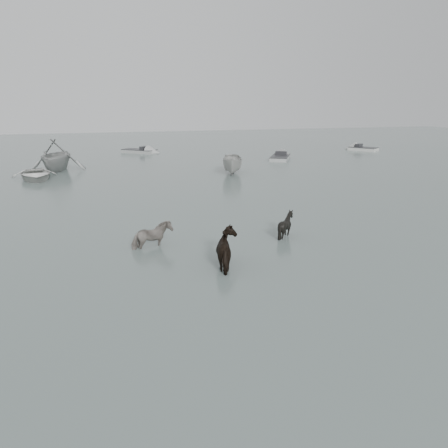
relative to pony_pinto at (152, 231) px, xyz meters
The scene contains 10 objects.
ground 3.48m from the pony_pinto, 35.00° to the right, with size 140.00×140.00×0.00m, color #4B5954.
pony_pinto is the anchor object (origin of this frame).
pony_dark 3.65m from the pony_pinto, 50.09° to the right, with size 1.55×1.33×1.56m, color black.
pony_black 5.66m from the pony_pinto, ahead, with size 1.02×1.15×1.26m, color black.
rowboat_lead 19.11m from the pony_pinto, 108.57° to the left, with size 3.23×4.52×0.94m, color silver.
rowboat_trail 22.80m from the pony_pinto, 102.13° to the left, with size 4.51×5.23×2.75m, color #999B99.
boat_small 18.63m from the pony_pinto, 62.13° to the left, with size 1.54×4.08×1.58m, color #A8A8A4.
skiff_port 28.06m from the pony_pinto, 55.68° to the left, with size 5.59×1.60×0.75m, color #999B99, non-canonical shape.
skiff_mid 33.29m from the pony_pinto, 84.50° to the left, with size 5.45×1.60×0.75m, color gray, non-canonical shape.
skiff_star 39.86m from the pony_pinto, 44.45° to the left, with size 4.38×1.60×0.75m, color beige, non-canonical shape.
Camera 1 is at (-4.84, -14.52, 5.57)m, focal length 35.00 mm.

